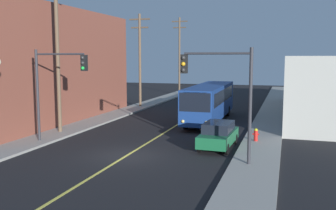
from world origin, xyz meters
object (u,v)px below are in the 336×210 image
Objects in this scene: utility_pole_mid at (140,56)px; traffic_signal_right_corner at (221,83)px; city_bus at (210,101)px; traffic_signal_left_corner at (57,78)px; utility_pole_far at (179,52)px; parked_car_green at (218,135)px; utility_pole_near at (57,44)px; fire_hydrant at (256,134)px.

traffic_signal_right_corner is (12.59, -20.68, -1.49)m from utility_pole_mid.
traffic_signal_left_corner is (-7.61, -11.91, 2.49)m from city_bus.
utility_pole_far is 1.90× the size of traffic_signal_right_corner.
traffic_signal_right_corner reaches higher than city_bus.
parked_car_green is 13.45m from utility_pole_near.
city_bus is 1.19× the size of utility_pole_mid.
utility_pole_mid reaches higher than traffic_signal_left_corner.
utility_pole_far is at bearing 109.66° from parked_car_green.
traffic_signal_right_corner reaches higher than fire_hydrant.
utility_pole_far reaches higher than fire_hydrant.
utility_pole_near reaches higher than fire_hydrant.
parked_car_green is at bearing -5.16° from utility_pole_near.
parked_car_green reaches higher than fire_hydrant.
utility_pole_near is 1.98× the size of traffic_signal_left_corner.
utility_pole_near reaches higher than traffic_signal_right_corner.
traffic_signal_left_corner and traffic_signal_right_corner have the same top height.
parked_car_green is 0.43× the size of utility_pole_mid.
traffic_signal_left_corner is 10.95m from traffic_signal_right_corner.
utility_pole_mid reaches higher than traffic_signal_right_corner.
city_bus is 1.02× the size of utility_pole_near.
city_bus is 12.43m from utility_pole_mid.
utility_pole_near is at bearing -176.17° from fire_hydrant.
city_bus is at bearing 103.32° from traffic_signal_right_corner.
utility_pole_far is (0.20, 15.75, 0.58)m from utility_pole_mid.
utility_pole_mid is 12.22× the size of fire_hydrant.
utility_pole_near is 31.65m from utility_pole_far.
parked_car_green is 10.89m from traffic_signal_left_corner.
traffic_signal_right_corner reaches higher than parked_car_green.
utility_pole_near is 1.16× the size of utility_pole_mid.
utility_pole_near is at bearing 122.03° from traffic_signal_left_corner.
traffic_signal_left_corner reaches higher than fire_hydrant.
utility_pole_far is 1.90× the size of traffic_signal_left_corner.
parked_car_green is 0.74× the size of traffic_signal_right_corner.
city_bus is at bearing -37.22° from utility_pole_mid.
traffic_signal_right_corner is (12.79, -4.79, -2.32)m from utility_pole_near.
fire_hydrant is at bearing 43.72° from parked_car_green.
fire_hydrant is (1.44, 5.75, -3.72)m from traffic_signal_right_corner.
city_bus is at bearing 104.30° from parked_car_green.
utility_pole_far is at bearing 111.87° from city_bus.
traffic_signal_left_corner is (-10.12, -2.05, 3.46)m from parked_car_green.
traffic_signal_left_corner is at bearing -168.55° from parked_car_green.
parked_car_green is at bearing -75.70° from city_bus.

